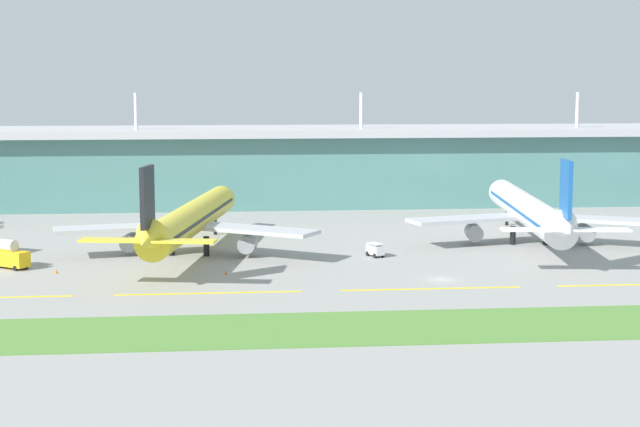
# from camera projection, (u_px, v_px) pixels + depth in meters

# --- Properties ---
(ground_plane) EXTENTS (600.00, 600.00, 0.00)m
(ground_plane) POSITION_uv_depth(u_px,v_px,m) (441.00, 280.00, 160.39)
(ground_plane) COLOR gray
(terminal_building) EXTENTS (288.00, 34.00, 28.67)m
(terminal_building) POSITION_uv_depth(u_px,v_px,m) (358.00, 165.00, 258.32)
(terminal_building) COLOR slate
(terminal_building) RESTS_ON ground
(airliner_near_middle) EXTENTS (48.01, 69.33, 18.90)m
(airliner_near_middle) POSITION_uv_depth(u_px,v_px,m) (190.00, 220.00, 182.69)
(airliner_near_middle) COLOR yellow
(airliner_near_middle) RESTS_ON ground
(airliner_far_middle) EXTENTS (48.50, 71.70, 18.90)m
(airliner_far_middle) POSITION_uv_depth(u_px,v_px,m) (529.00, 211.00, 195.00)
(airliner_far_middle) COLOR white
(airliner_far_middle) RESTS_ON ground
(taxiway_stripe_mid_west) EXTENTS (28.00, 0.70, 0.04)m
(taxiway_stripe_mid_west) POSITION_uv_depth(u_px,v_px,m) (209.00, 293.00, 150.03)
(taxiway_stripe_mid_west) COLOR yellow
(taxiway_stripe_mid_west) RESTS_ON ground
(taxiway_stripe_centre) EXTENTS (28.00, 0.70, 0.04)m
(taxiway_stripe_centre) POSITION_uv_depth(u_px,v_px,m) (431.00, 289.00, 153.23)
(taxiway_stripe_centre) COLOR yellow
(taxiway_stripe_centre) RESTS_ON ground
(grass_verge) EXTENTS (300.00, 18.00, 0.10)m
(grass_verge) POSITION_uv_depth(u_px,v_px,m) (490.00, 325.00, 130.61)
(grass_verge) COLOR #518438
(grass_verge) RESTS_ON ground
(baggage_cart) EXTENTS (3.16, 4.02, 2.48)m
(baggage_cart) POSITION_uv_depth(u_px,v_px,m) (375.00, 250.00, 180.89)
(baggage_cart) COLOR silver
(baggage_cart) RESTS_ON ground
(fuel_truck) EXTENTS (7.33, 6.38, 4.95)m
(fuel_truck) POSITION_uv_depth(u_px,v_px,m) (9.00, 255.00, 169.74)
(fuel_truck) COLOR gold
(fuel_truck) RESTS_ON ground
(safety_cone_left_wingtip) EXTENTS (0.56, 0.56, 0.70)m
(safety_cone_left_wingtip) POSITION_uv_depth(u_px,v_px,m) (56.00, 271.00, 165.42)
(safety_cone_left_wingtip) COLOR orange
(safety_cone_left_wingtip) RESTS_ON ground
(safety_cone_nose_front) EXTENTS (0.56, 0.56, 0.70)m
(safety_cone_nose_front) POSITION_uv_depth(u_px,v_px,m) (226.00, 273.00, 164.39)
(safety_cone_nose_front) COLOR orange
(safety_cone_nose_front) RESTS_ON ground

